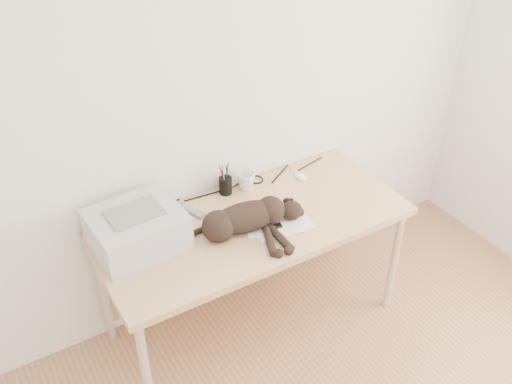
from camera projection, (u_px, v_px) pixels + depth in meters
wall_back at (217, 94)px, 2.84m from camera, size 3.50×0.00×3.50m
desk at (245, 232)px, 3.05m from camera, size 1.60×0.70×0.74m
printer at (137, 229)px, 2.70m from camera, size 0.44×0.38×0.20m
papers at (277, 222)px, 2.89m from camera, size 0.37×0.30×0.01m
cat at (243, 220)px, 2.80m from camera, size 0.71×0.38×0.16m
mug at (246, 181)px, 3.12m from camera, size 0.15×0.15×0.10m
pen_cup at (226, 185)px, 3.08m from camera, size 0.07×0.07×0.18m
remote_grey at (192, 211)px, 2.96m from camera, size 0.11×0.17×0.02m
remote_black at (271, 218)px, 2.91m from camera, size 0.08×0.18×0.02m
mouse at (301, 175)px, 3.22m from camera, size 0.06×0.10×0.03m
cable_tangle at (225, 190)px, 3.12m from camera, size 1.36×0.08×0.01m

